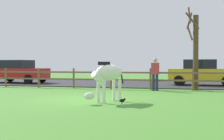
% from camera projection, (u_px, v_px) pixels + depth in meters
% --- Properties ---
extents(ground_plane, '(60.00, 60.00, 0.00)m').
position_uv_depth(ground_plane, '(86.00, 99.00, 12.03)').
color(ground_plane, '#47842D').
extents(parking_asphalt, '(28.00, 7.40, 0.05)m').
position_uv_depth(parking_asphalt, '(133.00, 84.00, 21.02)').
color(parking_asphalt, '#2D2D33').
rests_on(parking_asphalt, ground_plane).
extents(paddock_fence, '(21.36, 0.11, 1.10)m').
position_uv_depth(paddock_fence, '(111.00, 77.00, 16.95)').
color(paddock_fence, brown).
rests_on(paddock_fence, ground_plane).
extents(bare_tree, '(0.73, 1.01, 4.29)m').
position_uv_depth(bare_tree, '(195.00, 49.00, 16.15)').
color(bare_tree, '#513A23').
rests_on(bare_tree, ground_plane).
extents(zebra, '(1.14, 1.77, 1.41)m').
position_uv_depth(zebra, '(107.00, 76.00, 11.00)').
color(zebra, white).
rests_on(zebra, ground_plane).
extents(crow_on_grass, '(0.22, 0.10, 0.20)m').
position_uv_depth(crow_on_grass, '(122.00, 100.00, 10.48)').
color(crow_on_grass, black).
rests_on(crow_on_grass, ground_plane).
extents(parked_car_yellow, '(4.10, 2.10, 1.56)m').
position_uv_depth(parked_car_yellow, '(202.00, 72.00, 19.29)').
color(parked_car_yellow, yellow).
rests_on(parked_car_yellow, parking_asphalt).
extents(parked_car_red, '(4.13, 2.15, 1.56)m').
position_uv_depth(parked_car_red, '(18.00, 71.00, 21.86)').
color(parked_car_red, red).
rests_on(parked_car_red, parking_asphalt).
extents(visitor_near_fence, '(0.39, 0.27, 1.64)m').
position_uv_depth(visitor_near_fence, '(155.00, 73.00, 15.88)').
color(visitor_near_fence, '#232847').
rests_on(visitor_near_fence, ground_plane).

